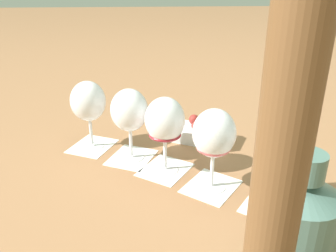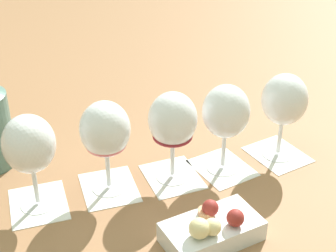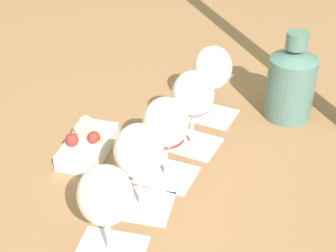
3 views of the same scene
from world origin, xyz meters
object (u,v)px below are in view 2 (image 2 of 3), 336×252
wine_glass_1 (105,133)px  snack_dish (212,229)px  wine_glass_0 (29,148)px  wine_glass_2 (173,123)px  wine_glass_3 (226,115)px  wine_glass_4 (284,103)px

wine_glass_1 → snack_dish: (0.22, -0.01, -0.09)m
wine_glass_0 → wine_glass_2: 0.24m
wine_glass_0 → wine_glass_1: size_ratio=1.00×
wine_glass_1 → wine_glass_3: (0.14, 0.17, -0.00)m
wine_glass_1 → snack_dish: bearing=-3.3°
wine_glass_0 → wine_glass_4: (0.27, 0.38, 0.00)m
wine_glass_1 → wine_glass_3: same height
wine_glass_3 → wine_glass_1: bearing=-128.8°
wine_glass_1 → wine_glass_2: (0.07, 0.09, 0.00)m
wine_glass_0 → snack_dish: size_ratio=0.99×
wine_glass_1 → wine_glass_3: 0.22m
snack_dish → wine_glass_0: bearing=-162.4°
snack_dish → wine_glass_4: bearing=93.3°
wine_glass_1 → wine_glass_4: same height
wine_glass_3 → wine_glass_4: 0.12m
wine_glass_3 → wine_glass_4: (0.07, 0.10, 0.00)m
wine_glass_0 → wine_glass_3: bearing=53.1°
wine_glass_2 → snack_dish: (0.15, -0.11, -0.09)m
wine_glass_0 → snack_dish: (0.29, 0.09, -0.09)m
snack_dish → wine_glass_2: bearing=144.1°
wine_glass_4 → wine_glass_0: bearing=-126.0°
wine_glass_2 → wine_glass_4: 0.22m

